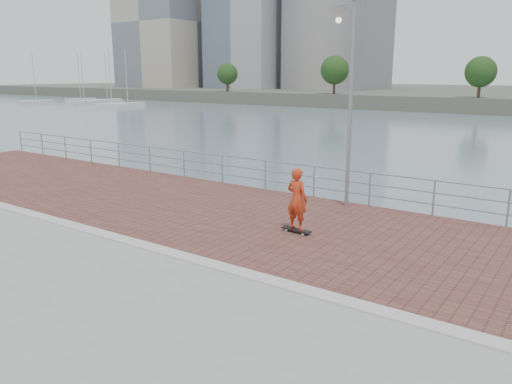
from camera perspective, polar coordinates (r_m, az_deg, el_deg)
The scene contains 9 objects.
water at distance 12.42m, azimuth -5.54°, elevation -16.80°, with size 400.00×400.00×0.00m, color slate.
brick_lane at distance 14.30m, azimuth 3.69°, elevation -3.81°, with size 40.00×6.80×0.02m, color brown.
curb at distance 11.54m, azimuth -5.77°, elevation -8.05°, with size 40.00×0.40×0.06m, color #B7B5AD.
guardrail at distance 17.03m, azimuth 9.70°, elevation 1.20°, with size 39.06×0.06×1.13m.
street_lamp at distance 15.60m, azimuth 10.22°, elevation 14.29°, with size 0.46×1.35×6.38m.
skateboard at distance 13.62m, azimuth 4.63°, elevation -4.32°, with size 0.88×0.30×0.10m.
skateboarder at distance 13.39m, azimuth 4.70°, elevation -0.83°, with size 0.62×0.41×1.70m, color #BC3419.
shoreline_trees at distance 86.97m, azimuth 23.69°, elevation 12.43°, with size 109.45×5.20×6.93m.
marina at distance 111.08m, azimuth -18.38°, elevation 9.77°, with size 25.44×18.75×10.66m.
Camera 1 is at (7.07, -8.09, 4.24)m, focal length 35.00 mm.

